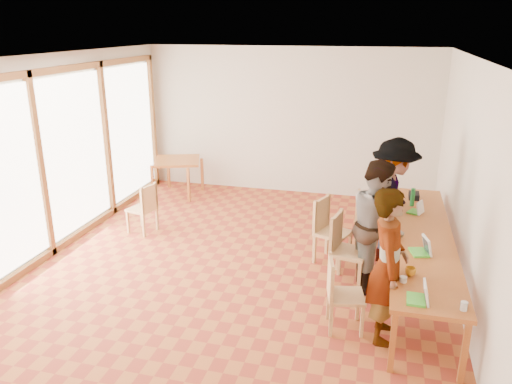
% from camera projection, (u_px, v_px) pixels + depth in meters
% --- Properties ---
extents(ground, '(8.00, 8.00, 0.00)m').
position_uv_depth(ground, '(233.00, 277.00, 7.07)').
color(ground, '#AE592A').
rests_on(ground, ground).
extents(wall_back, '(6.00, 0.10, 3.00)m').
position_uv_depth(wall_back, '(289.00, 122.00, 10.26)').
color(wall_back, beige).
rests_on(wall_back, ground).
extents(wall_front, '(6.00, 0.10, 3.00)m').
position_uv_depth(wall_front, '(30.00, 366.00, 2.92)').
color(wall_front, beige).
rests_on(wall_front, ground).
extents(wall_right, '(0.10, 8.00, 3.00)m').
position_uv_depth(wall_right, '(475.00, 194.00, 5.88)').
color(wall_right, beige).
rests_on(wall_right, ground).
extents(window_wall, '(0.10, 8.00, 3.00)m').
position_uv_depth(window_wall, '(38.00, 161.00, 7.30)').
color(window_wall, white).
rests_on(window_wall, ground).
extents(ceiling, '(6.00, 8.00, 0.04)m').
position_uv_depth(ceiling, '(230.00, 57.00, 6.11)').
color(ceiling, white).
rests_on(ceiling, wall_back).
extents(communal_table, '(0.80, 4.00, 0.75)m').
position_uv_depth(communal_table, '(421.00, 238.00, 6.63)').
color(communal_table, '#A35E24').
rests_on(communal_table, ground).
extents(side_table, '(0.90, 0.90, 0.75)m').
position_uv_depth(side_table, '(177.00, 163.00, 10.31)').
color(side_table, '#A35E24').
rests_on(side_table, ground).
extents(chair_near, '(0.48, 0.48, 0.47)m').
position_uv_depth(chair_near, '(338.00, 287.00, 5.72)').
color(chair_near, tan).
rests_on(chair_near, ground).
extents(chair_mid, '(0.55, 0.55, 0.53)m').
position_uv_depth(chair_mid, '(343.00, 242.00, 6.74)').
color(chair_mid, tan).
rests_on(chair_mid, ground).
extents(chair_far, '(0.59, 0.59, 0.52)m').
position_uv_depth(chair_far, '(327.00, 223.00, 7.40)').
color(chair_far, tan).
rests_on(chair_far, ground).
extents(chair_empty, '(0.40, 0.40, 0.44)m').
position_uv_depth(chair_empty, '(363.00, 211.00, 8.12)').
color(chair_empty, tan).
rests_on(chair_empty, ground).
extents(chair_spare, '(0.49, 0.49, 0.46)m').
position_uv_depth(chair_spare, '(145.00, 203.00, 8.41)').
color(chair_spare, tan).
rests_on(chair_spare, ground).
extents(person_near, '(0.45, 0.67, 1.79)m').
position_uv_depth(person_near, '(388.00, 266.00, 5.45)').
color(person_near, gray).
rests_on(person_near, ground).
extents(person_mid, '(0.83, 0.98, 1.77)m').
position_uv_depth(person_mid, '(377.00, 225.00, 6.59)').
color(person_mid, gray).
rests_on(person_mid, ground).
extents(person_far, '(0.96, 1.34, 1.88)m').
position_uv_depth(person_far, '(393.00, 201.00, 7.30)').
color(person_far, gray).
rests_on(person_far, ground).
extents(laptop_near, '(0.23, 0.26, 0.21)m').
position_uv_depth(laptop_near, '(421.00, 296.00, 5.01)').
color(laptop_near, '#4CCE36').
rests_on(laptop_near, communal_table).
extents(laptop_mid, '(0.28, 0.30, 0.22)m').
position_uv_depth(laptop_mid, '(423.00, 249.00, 6.06)').
color(laptop_mid, '#4CCE36').
rests_on(laptop_mid, communal_table).
extents(laptop_far, '(0.27, 0.28, 0.19)m').
position_uv_depth(laptop_far, '(417.00, 210.00, 7.36)').
color(laptop_far, '#4CCE36').
rests_on(laptop_far, communal_table).
extents(yellow_mug, '(0.14, 0.14, 0.09)m').
position_uv_depth(yellow_mug, '(411.00, 271.00, 5.53)').
color(yellow_mug, '#C78318').
rests_on(yellow_mug, communal_table).
extents(green_bottle, '(0.07, 0.07, 0.28)m').
position_uv_depth(green_bottle, '(413.00, 197.00, 7.63)').
color(green_bottle, '#1C7634').
rests_on(green_bottle, communal_table).
extents(clear_glass, '(0.07, 0.07, 0.09)m').
position_uv_depth(clear_glass, '(464.00, 306.00, 4.86)').
color(clear_glass, silver).
rests_on(clear_glass, communal_table).
extents(condiment_cup, '(0.08, 0.08, 0.06)m').
position_uv_depth(condiment_cup, '(403.00, 279.00, 5.40)').
color(condiment_cup, white).
rests_on(condiment_cup, communal_table).
extents(pink_phone, '(0.05, 0.10, 0.01)m').
position_uv_depth(pink_phone, '(398.00, 207.00, 7.58)').
color(pink_phone, '#F443A1').
rests_on(pink_phone, communal_table).
extents(black_pouch, '(0.16, 0.26, 0.09)m').
position_uv_depth(black_pouch, '(414.00, 196.00, 7.98)').
color(black_pouch, black).
rests_on(black_pouch, communal_table).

